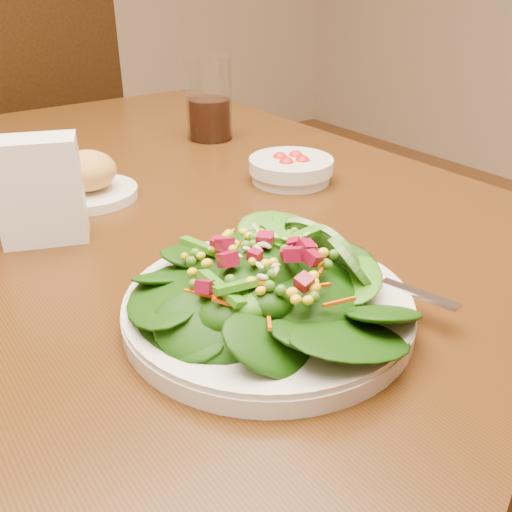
# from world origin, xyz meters

# --- Properties ---
(dining_table) EXTENTS (0.90, 1.40, 0.75)m
(dining_table) POSITION_xyz_m (0.00, 0.00, 0.65)
(dining_table) COLOR #422310
(dining_table) RESTS_ON ground_plane
(chair_far) EXTENTS (0.60, 0.60, 1.01)m
(chair_far) POSITION_xyz_m (0.08, 1.00, 0.53)
(chair_far) COLOR black
(chair_far) RESTS_ON ground_plane
(salad_plate) EXTENTS (0.29, 0.28, 0.08)m
(salad_plate) POSITION_xyz_m (-0.05, -0.32, 0.78)
(salad_plate) COLOR white
(salad_plate) RESTS_ON dining_table
(bread_plate) EXTENTS (0.14, 0.14, 0.07)m
(bread_plate) POSITION_xyz_m (-0.08, 0.08, 0.78)
(bread_plate) COLOR white
(bread_plate) RESTS_ON dining_table
(tomato_bowl) EXTENTS (0.13, 0.13, 0.04)m
(tomato_bowl) POSITION_xyz_m (0.21, -0.03, 0.77)
(tomato_bowl) COLOR white
(tomato_bowl) RESTS_ON dining_table
(drinking_glass) EXTENTS (0.09, 0.09, 0.15)m
(drinking_glass) POSITION_xyz_m (0.23, 0.25, 0.82)
(drinking_glass) COLOR silver
(drinking_glass) RESTS_ON dining_table
(napkin_holder) EXTENTS (0.11, 0.09, 0.13)m
(napkin_holder) POSITION_xyz_m (-0.18, -0.02, 0.82)
(napkin_holder) COLOR white
(napkin_holder) RESTS_ON dining_table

